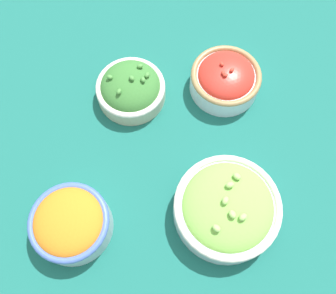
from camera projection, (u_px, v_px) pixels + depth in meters
ground_plane at (168, 153)px, 0.73m from camera, size 3.00×3.00×0.00m
bowl_cherry_tomatoes at (227, 78)px, 0.75m from camera, size 0.14×0.14×0.07m
bowl_broccoli at (133, 89)px, 0.75m from camera, size 0.14×0.14×0.07m
bowl_carrots at (73, 223)px, 0.64m from camera, size 0.14×0.14×0.07m
bowl_lettuce at (229, 208)px, 0.65m from camera, size 0.19×0.19×0.08m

